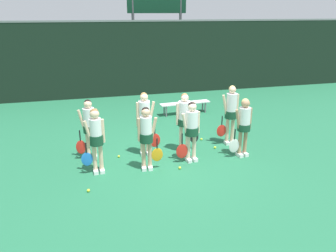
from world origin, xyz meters
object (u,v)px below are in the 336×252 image
Objects in this scene: player_5 at (145,119)px; tennis_ball_4 at (88,190)px; player_4 at (89,125)px; bench_courtside at (185,104)px; player_6 at (185,117)px; tennis_ball_0 at (119,156)px; player_3 at (244,123)px; tennis_ball_1 at (201,139)px; player_0 at (96,136)px; player_1 at (147,134)px; tennis_ball_2 at (215,147)px; player_2 at (191,127)px; player_7 at (231,110)px; tennis_ball_3 at (180,168)px; scoreboard at (157,6)px.

tennis_ball_4 is at bearing -132.65° from player_5.
tennis_ball_4 is (-0.15, -1.82, -0.93)m from player_4.
player_6 reaches higher than bench_courtside.
tennis_ball_0 is 0.91× the size of tennis_ball_4.
player_3 reaches higher than tennis_ball_1.
player_0 is 1.57m from player_5.
player_5 is (0.14, 0.91, 0.09)m from player_1.
tennis_ball_1 is 0.74m from tennis_ball_2.
player_1 is 1.24m from player_2.
player_0 is 3.65m from tennis_ball_1.
player_2 is 1.74m from player_7.
tennis_ball_4 is (-3.88, -5.12, -0.36)m from bench_courtside.
scoreboard is at bearing 80.08° from tennis_ball_3.
scoreboard is at bearing 69.54° from player_4.
player_2 is 1.80m from tennis_ball_1.
tennis_ball_2 and tennis_ball_4 have the same top height.
bench_courtside is 1.14× the size of player_5.
player_2 is at bearing 13.83° from player_1.
bench_courtside is at bearing 70.89° from tennis_ball_3.
scoreboard reaches higher than player_6.
player_1 is 1.93m from tennis_ball_4.
player_2 reaches higher than tennis_ball_1.
tennis_ball_4 reaches higher than tennis_ball_3.
player_1 is (-2.38, -4.34, 0.57)m from bench_courtside.
player_5 reaches higher than tennis_ball_2.
player_6 reaches higher than tennis_ball_1.
tennis_ball_0 is at bearing 177.96° from tennis_ball_2.
player_0 reaches higher than tennis_ball_3.
player_6 is (-1.27, -8.83, -3.05)m from scoreboard.
player_4 reaches higher than tennis_ball_0.
tennis_ball_1 is (-0.36, -2.84, -0.36)m from bench_courtside.
tennis_ball_4 is (-4.21, -0.92, -0.94)m from player_3.
player_7 is 24.97× the size of tennis_ball_4.
player_0 is at bearing -157.12° from tennis_ball_1.
tennis_ball_4 is (-2.73, -0.96, -0.93)m from player_2.
bench_courtside is 3.66m from player_6.
bench_courtside reaches higher than tennis_ball_1.
tennis_ball_1 is at bearing 32.96° from tennis_ball_4.
player_5 is at bearing -105.26° from scoreboard.
bench_courtside is at bearing 98.55° from player_7.
player_4 is at bearing 176.99° from player_6.
player_4 reaches higher than player_1.
player_3 is 23.54× the size of tennis_ball_1.
bench_courtside is 1.13× the size of player_7.
player_5 is 2.23m from tennis_ball_1.
bench_courtside is 1.23× the size of player_0.
tennis_ball_1 is 2.12m from tennis_ball_3.
tennis_ball_0 is (-0.62, 0.88, -0.93)m from player_1.
player_2 reaches higher than tennis_ball_0.
player_6 is 24.42× the size of tennis_ball_3.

